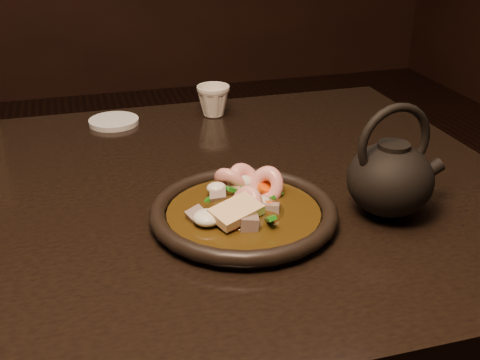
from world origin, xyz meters
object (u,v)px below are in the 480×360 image
object	(u,v)px
table	(48,250)
plate	(244,214)
tea_cup	(213,100)
teapot	(391,176)

from	to	relation	value
table	plate	world-z (taller)	plate
table	tea_cup	distance (m)	0.52
teapot	table	bearing A→B (deg)	157.37
tea_cup	teapot	size ratio (longest dim) A/B	0.42
tea_cup	plate	bearing A→B (deg)	-98.48
table	teapot	size ratio (longest dim) A/B	9.08
plate	teapot	size ratio (longest dim) A/B	1.61
teapot	tea_cup	bearing A→B (deg)	101.39
table	teapot	distance (m)	0.56
plate	table	bearing A→B (deg)	156.54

